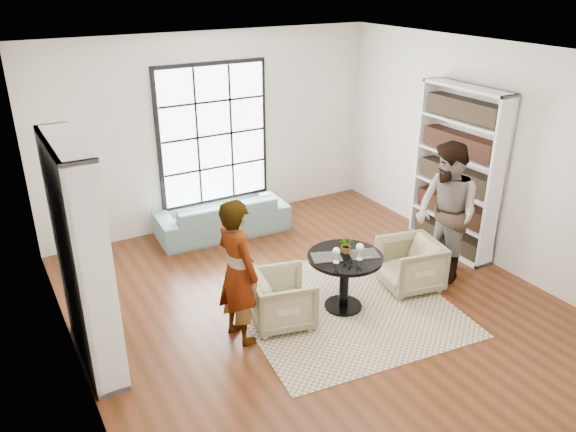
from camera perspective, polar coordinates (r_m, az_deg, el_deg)
ground at (r=7.06m, az=2.69°, el=-8.93°), size 6.00×6.00×0.00m
room_shell at (r=6.89m, az=0.47°, el=2.02°), size 6.00×6.01×6.00m
rug at (r=7.05m, az=5.69°, el=-9.05°), size 2.77×2.77×0.01m
pedestal_table at (r=6.76m, az=5.78°, el=-5.50°), size 0.90×0.90×0.72m
sofa at (r=8.78m, az=-6.68°, el=0.01°), size 2.07×0.91×0.59m
armchair_left at (r=6.55m, az=-0.58°, el=-8.45°), size 0.84×0.83×0.64m
armchair_right at (r=7.42m, az=12.28°, el=-4.84°), size 0.85×0.83×0.65m
person_left at (r=6.07m, az=-5.14°, el=-5.67°), size 0.49×0.67×1.67m
person_right at (r=7.52m, az=15.81°, el=0.29°), size 0.81×0.98×1.86m
placemat_left at (r=6.61m, az=3.93°, el=-4.18°), size 0.41×0.36×0.01m
placemat_right at (r=6.72m, az=7.71°, el=-3.84°), size 0.41×0.36×0.01m
cutlery_left at (r=6.60m, az=3.93°, el=-4.13°), size 0.21×0.25×0.01m
cutlery_right at (r=6.72m, az=7.71°, el=-3.79°), size 0.21×0.25×0.01m
wine_glass_left at (r=6.44m, az=4.95°, el=-3.65°), size 0.09×0.09×0.19m
wine_glass_right at (r=6.54m, az=7.32°, el=-3.23°), size 0.09×0.09×0.21m
flower_centerpiece at (r=6.69m, az=5.94°, el=-2.92°), size 0.21×0.19×0.21m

